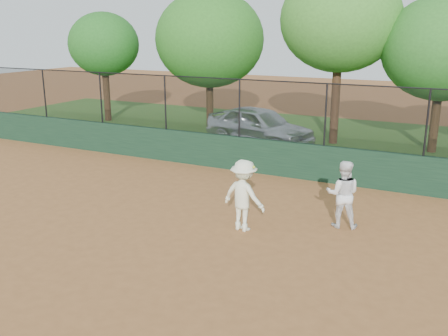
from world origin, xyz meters
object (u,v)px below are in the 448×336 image
at_px(tree_0, 104,44).
at_px(tree_2, 340,20).
at_px(parked_car, 259,126).
at_px(tree_1, 209,39).
at_px(player_main, 244,195).
at_px(tree_3, 443,48).
at_px(player_second, 343,194).

height_order(tree_0, tree_2, tree_2).
distance_m(parked_car, tree_1, 5.94).
bearing_deg(tree_2, player_main, -87.43).
bearing_deg(tree_2, parked_car, -146.19).
height_order(tree_1, tree_2, tree_2).
bearing_deg(parked_car, tree_2, -39.84).
bearing_deg(tree_3, tree_2, -177.43).
xyz_separation_m(player_main, tree_1, (-7.10, 11.59, 3.40)).
relative_size(player_second, tree_0, 0.30).
relative_size(tree_0, tree_2, 0.77).
bearing_deg(parked_car, player_main, -143.50).
bearing_deg(player_second, tree_2, -86.66).
distance_m(player_second, tree_0, 17.88).
bearing_deg(player_main, player_second, 31.29).
xyz_separation_m(parked_car, tree_1, (-3.89, 2.86, 3.46)).
height_order(tree_1, tree_3, tree_1).
bearing_deg(tree_3, player_main, -108.13).
relative_size(player_main, tree_2, 0.24).
height_order(player_second, tree_2, tree_2).
relative_size(player_second, tree_3, 0.28).
bearing_deg(parked_car, tree_1, 70.06).
bearing_deg(tree_2, tree_1, 171.15).
bearing_deg(tree_0, parked_car, -10.97).
xyz_separation_m(tree_1, tree_3, (10.61, -0.85, -0.21)).
xyz_separation_m(tree_1, tree_2, (6.62, -1.03, 0.86)).
distance_m(parked_car, tree_3, 7.73).
height_order(parked_car, tree_1, tree_1).
bearing_deg(player_main, tree_3, 71.87).
bearing_deg(tree_1, tree_3, -4.59).
relative_size(player_main, tree_1, 0.27).
bearing_deg(tree_0, tree_2, -0.17).
bearing_deg(tree_0, player_main, -39.58).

